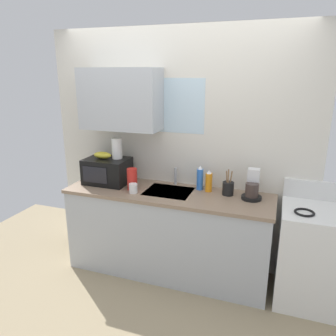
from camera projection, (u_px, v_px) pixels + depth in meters
kitchen_wall_assembly at (168, 141)px, 3.46m from camera, size 2.86×0.42×2.50m
counter_unit at (168, 231)px, 3.40m from camera, size 2.09×0.63×0.90m
sink_faucet at (176, 176)px, 3.46m from camera, size 0.03×0.03×0.19m
stove_range at (312, 255)px, 2.96m from camera, size 0.60×0.60×1.08m
microwave at (107, 171)px, 3.51m from camera, size 0.46×0.35×0.27m
banana_bunch at (102, 155)px, 3.48m from camera, size 0.20×0.11×0.07m
paper_towel_roll at (117, 148)px, 3.45m from camera, size 0.11×0.11×0.22m
coffee_maker at (252, 188)px, 3.08m from camera, size 0.19×0.21×0.28m
dish_soap_bottle_blue at (200, 178)px, 3.31m from camera, size 0.07×0.07×0.25m
dish_soap_bottle_orange at (209, 181)px, 3.26m from camera, size 0.07×0.07×0.22m
cereal_canister at (132, 179)px, 3.32m from camera, size 0.10×0.10×0.22m
mug_white at (133, 188)px, 3.24m from camera, size 0.08×0.08×0.09m
utensil_crock at (228, 188)px, 3.18m from camera, size 0.11×0.11×0.27m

